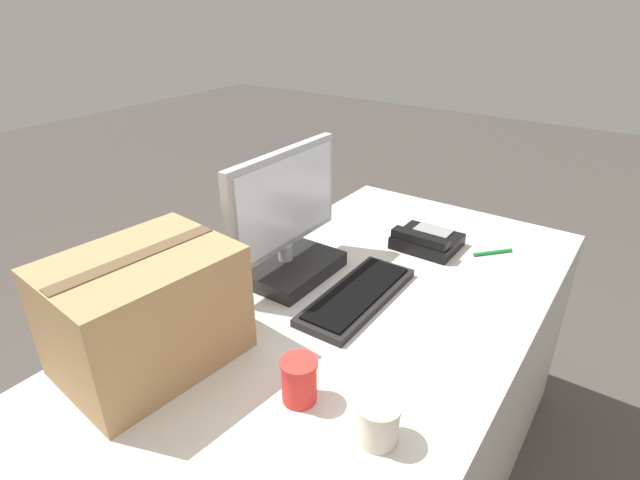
{
  "coord_description": "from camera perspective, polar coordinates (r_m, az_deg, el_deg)",
  "views": [
    {
      "loc": [
        -0.95,
        -0.59,
        1.54
      ],
      "look_at": [
        0.09,
        0.14,
        0.9
      ],
      "focal_mm": 28.0,
      "sensor_mm": 36.0,
      "label": 1
    }
  ],
  "objects": [
    {
      "name": "paper_cup_right",
      "position": [
        1.02,
        6.67,
        -19.94
      ],
      "size": [
        0.09,
        0.09,
        0.09
      ],
      "color": "beige",
      "rests_on": "office_desk"
    },
    {
      "name": "pen_marker",
      "position": [
        1.75,
        19.13,
        -1.34
      ],
      "size": [
        0.11,
        0.1,
        0.01
      ],
      "rotation": [
        0.0,
        0.0,
        5.56
      ],
      "color": "#198C33",
      "rests_on": "office_desk"
    },
    {
      "name": "monitor",
      "position": [
        1.49,
        -4.02,
        1.11
      ],
      "size": [
        0.46,
        0.26,
        0.39
      ],
      "color": "black",
      "rests_on": "office_desk"
    },
    {
      "name": "keyboard",
      "position": [
        1.42,
        4.29,
        -6.35
      ],
      "size": [
        0.42,
        0.16,
        0.03
      ],
      "rotation": [
        0.0,
        0.0,
        0.01
      ],
      "color": "black",
      "rests_on": "office_desk"
    },
    {
      "name": "cardboard_box",
      "position": [
        1.2,
        -19.3,
        -7.64
      ],
      "size": [
        0.42,
        0.33,
        0.28
      ],
      "rotation": [
        0.0,
        0.0,
        -0.1
      ],
      "color": "tan",
      "rests_on": "office_desk"
    },
    {
      "name": "desk_phone",
      "position": [
        1.72,
        12.05,
        -0.06
      ],
      "size": [
        0.18,
        0.2,
        0.07
      ],
      "rotation": [
        0.0,
        0.0,
        -0.01
      ],
      "color": "black",
      "rests_on": "office_desk"
    },
    {
      "name": "office_desk",
      "position": [
        1.61,
        2.31,
        -19.56
      ],
      "size": [
        1.8,
        0.9,
        0.75
      ],
      "color": "beige",
      "rests_on": "ground_plane"
    },
    {
      "name": "paper_cup_left",
      "position": [
        1.09,
        -2.41,
        -15.72
      ],
      "size": [
        0.08,
        0.08,
        0.1
      ],
      "color": "red",
      "rests_on": "office_desk"
    }
  ]
}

